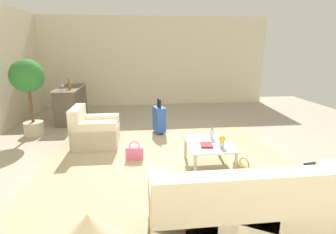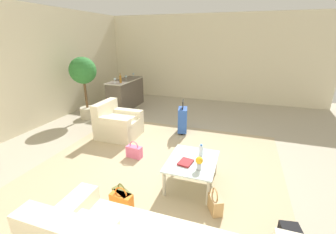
{
  "view_description": "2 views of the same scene",
  "coord_description": "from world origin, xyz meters",
  "px_view_note": "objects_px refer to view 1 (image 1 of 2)",
  "views": [
    {
      "loc": [
        -4.53,
        0.69,
        2.03
      ],
      "look_at": [
        -0.56,
        0.23,
        0.97
      ],
      "focal_mm": 28.0,
      "sensor_mm": 36.0,
      "label": 1
    },
    {
      "loc": [
        -3.51,
        -1.14,
        2.31
      ],
      "look_at": [
        -0.01,
        0.04,
        0.99
      ],
      "focal_mm": 24.0,
      "sensor_mm": 36.0,
      "label": 2
    }
  ],
  "objects_px": {
    "couch": "(262,212)",
    "handbag_orange": "(169,188)",
    "flower_vase": "(222,140)",
    "suitcase_blue": "(159,119)",
    "bar_console": "(72,103)",
    "handbag_tan": "(244,171)",
    "table_lamp": "(89,232)",
    "wine_glass_left_of_centre": "(71,83)",
    "wine_glass_right_of_centre": "(75,81)",
    "wine_bottle_amber": "(69,85)",
    "backpack_black": "(315,180)",
    "potted_ficus": "(28,83)",
    "handbag_olive": "(166,186)",
    "coffee_table": "(209,146)",
    "water_bottle": "(212,134)",
    "armchair": "(93,132)",
    "handbag_pink": "(135,153)",
    "wine_glass_leftmost": "(63,86)",
    "coffee_table_book": "(207,145)"
  },
  "relations": [
    {
      "from": "table_lamp",
      "to": "wine_glass_right_of_centre",
      "type": "relative_size",
      "value": 3.43
    },
    {
      "from": "handbag_olive",
      "to": "armchair",
      "type": "bearing_deg",
      "value": 32.31
    },
    {
      "from": "suitcase_blue",
      "to": "wine_bottle_amber",
      "type": "bearing_deg",
      "value": 66.13
    },
    {
      "from": "wine_glass_leftmost",
      "to": "wine_glass_right_of_centre",
      "type": "distance_m",
      "value": 1.12
    },
    {
      "from": "backpack_black",
      "to": "potted_ficus",
      "type": "distance_m",
      "value": 6.02
    },
    {
      "from": "flower_vase",
      "to": "potted_ficus",
      "type": "height_order",
      "value": "potted_ficus"
    },
    {
      "from": "table_lamp",
      "to": "potted_ficus",
      "type": "distance_m",
      "value": 5.47
    },
    {
      "from": "coffee_table",
      "to": "handbag_pink",
      "type": "xyz_separation_m",
      "value": [
        0.48,
        1.29,
        -0.26
      ]
    },
    {
      "from": "coffee_table",
      "to": "wine_glass_left_of_centre",
      "type": "bearing_deg",
      "value": 41.17
    },
    {
      "from": "flower_vase",
      "to": "bar_console",
      "type": "bearing_deg",
      "value": 41.14
    },
    {
      "from": "table_lamp",
      "to": "wine_glass_left_of_centre",
      "type": "height_order",
      "value": "table_lamp"
    },
    {
      "from": "coffee_table_book",
      "to": "handbag_olive",
      "type": "bearing_deg",
      "value": 141.6
    },
    {
      "from": "bar_console",
      "to": "wine_glass_right_of_centre",
      "type": "bearing_deg",
      "value": -3.11
    },
    {
      "from": "coffee_table",
      "to": "suitcase_blue",
      "type": "bearing_deg",
      "value": 19.29
    },
    {
      "from": "handbag_pink",
      "to": "wine_glass_leftmost",
      "type": "bearing_deg",
      "value": 37.03
    },
    {
      "from": "wine_glass_left_of_centre",
      "to": "wine_glass_leftmost",
      "type": "bearing_deg",
      "value": 171.26
    },
    {
      "from": "potted_ficus",
      "to": "armchair",
      "type": "bearing_deg",
      "value": -120.42
    },
    {
      "from": "coffee_table",
      "to": "suitcase_blue",
      "type": "relative_size",
      "value": 1.1
    },
    {
      "from": "handbag_olive",
      "to": "backpack_black",
      "type": "xyz_separation_m",
      "value": [
        -0.19,
        -2.12,
        0.06
      ]
    },
    {
      "from": "flower_vase",
      "to": "table_lamp",
      "type": "height_order",
      "value": "table_lamp"
    },
    {
      "from": "wine_glass_left_of_centre",
      "to": "suitcase_blue",
      "type": "xyz_separation_m",
      "value": [
        -1.5,
        -2.36,
        -0.71
      ]
    },
    {
      "from": "coffee_table",
      "to": "handbag_orange",
      "type": "height_order",
      "value": "coffee_table"
    },
    {
      "from": "coffee_table",
      "to": "water_bottle",
      "type": "distance_m",
      "value": 0.27
    },
    {
      "from": "bar_console",
      "to": "handbag_pink",
      "type": "distance_m",
      "value": 3.54
    },
    {
      "from": "wine_bottle_amber",
      "to": "suitcase_blue",
      "type": "height_order",
      "value": "wine_bottle_amber"
    },
    {
      "from": "couch",
      "to": "handbag_olive",
      "type": "bearing_deg",
      "value": 43.43
    },
    {
      "from": "armchair",
      "to": "handbag_pink",
      "type": "bearing_deg",
      "value": -133.09
    },
    {
      "from": "couch",
      "to": "armchair",
      "type": "distance_m",
      "value": 3.84
    },
    {
      "from": "wine_glass_leftmost",
      "to": "suitcase_blue",
      "type": "height_order",
      "value": "wine_glass_leftmost"
    },
    {
      "from": "wine_glass_leftmost",
      "to": "backpack_black",
      "type": "relative_size",
      "value": 0.39
    },
    {
      "from": "flower_vase",
      "to": "couch",
      "type": "bearing_deg",
      "value": 178.18
    },
    {
      "from": "coffee_table",
      "to": "table_lamp",
      "type": "relative_size",
      "value": 1.77
    },
    {
      "from": "armchair",
      "to": "wine_bottle_amber",
      "type": "xyz_separation_m",
      "value": [
        1.71,
        0.82,
        0.78
      ]
    },
    {
      "from": "armchair",
      "to": "wine_glass_leftmost",
      "type": "xyz_separation_m",
      "value": [
        1.64,
        0.98,
        0.77
      ]
    },
    {
      "from": "flower_vase",
      "to": "suitcase_blue",
      "type": "xyz_separation_m",
      "value": [
        2.22,
        0.85,
        -0.21
      ]
    },
    {
      "from": "couch",
      "to": "armchair",
      "type": "bearing_deg",
      "value": 36.22
    },
    {
      "from": "wine_glass_left_of_centre",
      "to": "suitcase_blue",
      "type": "relative_size",
      "value": 0.18
    },
    {
      "from": "handbag_tan",
      "to": "coffee_table",
      "type": "bearing_deg",
      "value": 41.92
    },
    {
      "from": "bar_console",
      "to": "wine_glass_right_of_centre",
      "type": "distance_m",
      "value": 0.8
    },
    {
      "from": "bar_console",
      "to": "handbag_tan",
      "type": "bearing_deg",
      "value": -138.42
    },
    {
      "from": "table_lamp",
      "to": "suitcase_blue",
      "type": "height_order",
      "value": "table_lamp"
    },
    {
      "from": "coffee_table",
      "to": "wine_glass_left_of_centre",
      "type": "height_order",
      "value": "wine_glass_left_of_centre"
    },
    {
      "from": "couch",
      "to": "water_bottle",
      "type": "bearing_deg",
      "value": 0.0
    },
    {
      "from": "handbag_tan",
      "to": "backpack_black",
      "type": "relative_size",
      "value": 0.89
    },
    {
      "from": "water_bottle",
      "to": "backpack_black",
      "type": "xyz_separation_m",
      "value": [
        -1.2,
        -1.19,
        -0.34
      ]
    },
    {
      "from": "coffee_table",
      "to": "handbag_orange",
      "type": "xyz_separation_m",
      "value": [
        -0.88,
        0.81,
        -0.26
      ]
    },
    {
      "from": "couch",
      "to": "water_bottle",
      "type": "distance_m",
      "value": 2.01
    },
    {
      "from": "couch",
      "to": "handbag_orange",
      "type": "xyz_separation_m",
      "value": [
        0.92,
        0.91,
        -0.18
      ]
    },
    {
      "from": "handbag_tan",
      "to": "potted_ficus",
      "type": "xyz_separation_m",
      "value": [
        2.69,
        4.14,
        1.12
      ]
    },
    {
      "from": "coffee_table",
      "to": "handbag_orange",
      "type": "bearing_deg",
      "value": 137.49
    }
  ]
}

